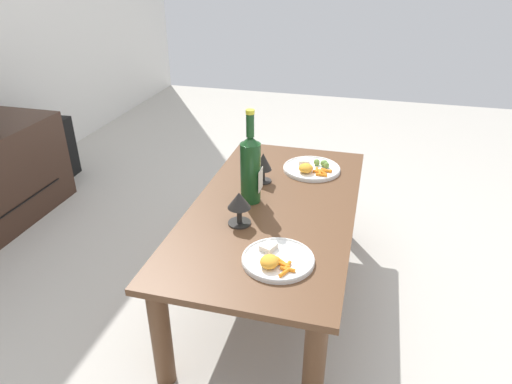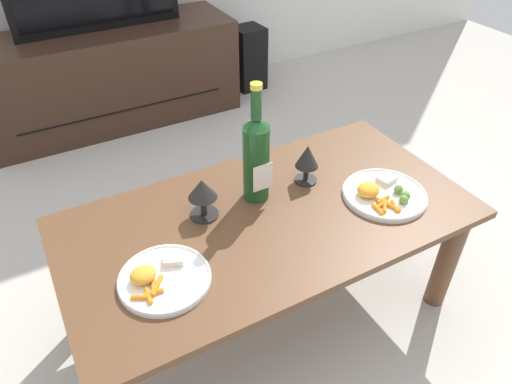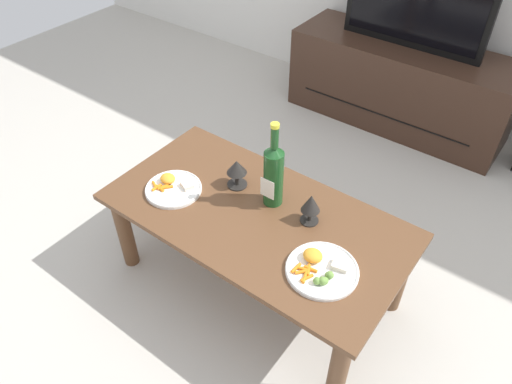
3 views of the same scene
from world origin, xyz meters
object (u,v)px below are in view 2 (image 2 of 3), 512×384
at_px(dinner_plate_right, 384,193).
at_px(goblet_left, 202,192).
at_px(dining_table, 269,234).
at_px(wine_bottle, 256,156).
at_px(tv_stand, 111,77).
at_px(goblet_right, 307,158).
at_px(dinner_plate_left, 162,278).
at_px(floor_speaker, 249,58).

bearing_deg(dinner_plate_right, goblet_left, 160.33).
bearing_deg(dining_table, wine_bottle, 83.64).
bearing_deg(goblet_left, dinner_plate_right, -19.67).
bearing_deg(tv_stand, goblet_left, -93.56).
relative_size(goblet_left, goblet_right, 0.97).
height_order(wine_bottle, dinner_plate_left, wine_bottle).
relative_size(dining_table, goblet_left, 9.49).
xyz_separation_m(floor_speaker, dinner_plate_right, (-0.44, -1.75, 0.26)).
relative_size(tv_stand, wine_bottle, 3.61).
bearing_deg(floor_speaker, goblet_left, -125.00).
bearing_deg(dinner_plate_left, goblet_right, 18.39).
relative_size(floor_speaker, goblet_right, 2.93).
bearing_deg(goblet_left, wine_bottle, 2.10).
bearing_deg(dinner_plate_left, wine_bottle, 26.96).
relative_size(floor_speaker, dinner_plate_right, 1.50).
xyz_separation_m(tv_stand, wine_bottle, (0.09, -1.55, 0.33)).
xyz_separation_m(dining_table, dinner_plate_right, (0.36, -0.10, 0.09)).
bearing_deg(goblet_left, floor_speaker, 57.86).
distance_m(dining_table, goblet_right, 0.27).
relative_size(dining_table, wine_bottle, 3.23).
distance_m(dining_table, goblet_left, 0.26).
height_order(floor_speaker, dinner_plate_right, dinner_plate_right).
bearing_deg(dinner_plate_right, dining_table, 165.03).
relative_size(dining_table, goblet_right, 9.18).
bearing_deg(goblet_right, goblet_left, -180.00).
height_order(tv_stand, wine_bottle, wine_bottle).
distance_m(floor_speaker, dinner_plate_right, 1.83).
xyz_separation_m(goblet_right, dinner_plate_left, (-0.57, -0.19, -0.08)).
height_order(wine_bottle, goblet_left, wine_bottle).
height_order(tv_stand, dinner_plate_left, tv_stand).
bearing_deg(goblet_right, dinner_plate_right, -48.46).
height_order(dining_table, wine_bottle, wine_bottle).
height_order(dining_table, dinner_plate_left, dinner_plate_left).
bearing_deg(floor_speaker, goblet_right, -114.33).
bearing_deg(dinner_plate_left, goblet_left, 43.22).
xyz_separation_m(goblet_right, dinner_plate_right, (0.17, -0.19, -0.08)).
bearing_deg(tv_stand, wine_bottle, -86.79).
height_order(goblet_right, dinner_plate_left, goblet_right).
distance_m(floor_speaker, dinner_plate_left, 2.13).
relative_size(floor_speaker, goblet_left, 3.03).
relative_size(tv_stand, dinner_plate_right, 5.24).
bearing_deg(goblet_left, dinner_plate_left, -136.78).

